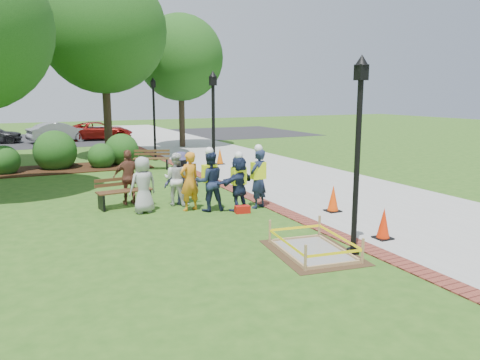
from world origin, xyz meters
name	(u,v)px	position (x,y,z in m)	size (l,w,h in m)	color
ground	(243,226)	(0.00, 0.00, 0.00)	(100.00, 100.00, 0.00)	#285116
sidewalk	(245,163)	(5.00, 10.00, 0.01)	(6.00, 60.00, 0.02)	#9E9E99
brick_edging	(183,167)	(1.75, 10.00, 0.01)	(0.50, 60.00, 0.03)	maroon
mulch_bed	(72,168)	(-3.00, 12.00, 0.02)	(7.00, 3.00, 0.05)	#381E0F
parking_lot	(91,138)	(0.00, 27.00, 0.00)	(36.00, 12.00, 0.01)	black
wet_concrete_pad	(313,242)	(0.48, -2.57, 0.23)	(1.99, 2.50, 0.55)	#47331E
bench_near	(125,198)	(-2.37, 3.45, 0.29)	(1.73, 0.76, 0.91)	#542D1C
bench_far	(152,163)	(0.31, 10.24, 0.28)	(1.71, 1.10, 0.88)	brown
cone_front	(384,224)	(2.55, -2.51, 0.38)	(0.40, 0.40, 0.78)	black
cone_back	(333,199)	(3.06, 0.17, 0.39)	(0.41, 0.41, 0.82)	black
cone_far	(220,157)	(3.71, 10.18, 0.39)	(0.41, 0.41, 0.81)	black
toolbox	(242,209)	(0.59, 1.22, 0.11)	(0.43, 0.24, 0.22)	#B5170D
lamp_near	(358,141)	(1.25, -3.00, 2.48)	(0.28, 0.28, 4.26)	black
lamp_mid	(213,121)	(1.25, 5.00, 2.48)	(0.28, 0.28, 4.26)	black
lamp_far	(154,113)	(1.25, 13.00, 2.48)	(0.28, 0.28, 4.26)	black
tree_back	(103,30)	(-0.82, 14.60, 6.63)	(6.44, 6.44, 9.87)	#3D2D1E
tree_right	(181,58)	(4.52, 18.27, 5.65)	(5.41, 5.41, 8.37)	#3D2D1E
shrub_a	(5,174)	(-5.82, 11.73, 0.00)	(1.35, 1.35, 1.35)	#194614
shrub_b	(57,169)	(-3.68, 12.22, 0.00)	(1.93, 1.93, 1.93)	#194614
shrub_c	(102,168)	(-1.71, 11.67, 0.00)	(1.25, 1.25, 1.25)	#194614
shrub_d	(122,164)	(-0.62, 12.33, 0.00)	(1.64, 1.64, 1.64)	#194614
shrub_e	(65,166)	(-3.21, 13.04, 0.00)	(0.98, 0.98, 0.98)	#194614
casual_person_a	(143,185)	(-2.01, 2.53, 0.83)	(0.59, 0.44, 1.67)	#9D9D9D
casual_person_b	(189,181)	(-0.69, 2.19, 0.89)	(0.64, 0.49, 1.77)	orange
casual_person_c	(176,179)	(-0.84, 3.01, 0.83)	(0.63, 0.60, 1.66)	silver
casual_person_d	(129,177)	(-2.14, 3.77, 0.87)	(0.56, 0.36, 1.73)	brown
casual_person_e	(181,178)	(-0.65, 3.07, 0.83)	(0.59, 0.44, 1.67)	#393761
hivis_worker_a	(239,181)	(0.65, 1.60, 0.89)	(0.62, 0.52, 1.79)	#1A2945
hivis_worker_b	(258,177)	(1.31, 1.59, 0.97)	(0.69, 0.60, 1.96)	#1A2744
hivis_worker_c	(210,180)	(-0.17, 1.88, 0.95)	(0.61, 0.43, 1.93)	#181C40
parked_car_b	(60,142)	(-2.41, 24.90, 0.00)	(4.72, 2.05, 1.54)	gray
parked_car_c	(100,140)	(0.39, 25.35, 0.00)	(4.50, 1.96, 1.47)	maroon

